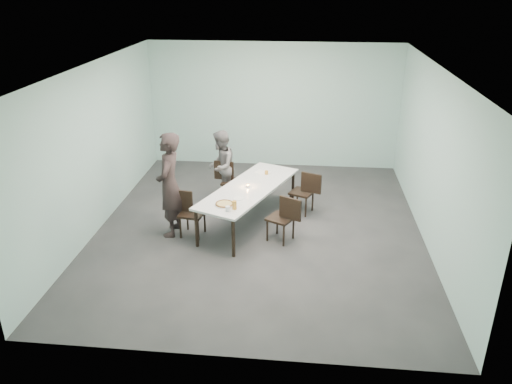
# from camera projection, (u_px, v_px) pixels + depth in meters

# --- Properties ---
(ground) EXTENTS (7.00, 7.00, 0.00)m
(ground) POSITION_uv_depth(u_px,v_px,m) (259.00, 228.00, 9.43)
(ground) COLOR #333335
(ground) RESTS_ON ground
(room_shell) EXTENTS (6.02, 7.02, 3.01)m
(room_shell) POSITION_uv_depth(u_px,v_px,m) (260.00, 124.00, 8.62)
(room_shell) COLOR #AAD6D0
(room_shell) RESTS_ON ground
(table) EXTENTS (1.81, 2.75, 0.75)m
(table) POSITION_uv_depth(u_px,v_px,m) (249.00, 190.00, 9.35)
(table) COLOR white
(table) RESTS_ON ground
(chair_near_left) EXTENTS (0.64, 0.48, 0.87)m
(chair_near_left) POSITION_uv_depth(u_px,v_px,m) (188.00, 210.00, 9.00)
(chair_near_left) COLOR black
(chair_near_left) RESTS_ON ground
(chair_far_left) EXTENTS (0.64, 0.48, 0.87)m
(chair_far_left) POSITION_uv_depth(u_px,v_px,m) (229.00, 178.00, 10.39)
(chair_far_left) COLOR black
(chair_far_left) RESTS_ON ground
(chair_near_right) EXTENTS (0.65, 0.57, 0.87)m
(chair_near_right) POSITION_uv_depth(u_px,v_px,m) (285.00, 216.00, 8.78)
(chair_near_right) COLOR black
(chair_near_right) RESTS_ON ground
(chair_far_right) EXTENTS (0.65, 0.55, 0.87)m
(chair_far_right) POSITION_uv_depth(u_px,v_px,m) (306.00, 190.00, 9.84)
(chair_far_right) COLOR black
(chair_far_right) RESTS_ON ground
(diner_near) EXTENTS (0.46, 0.70, 1.92)m
(diner_near) POSITION_uv_depth(u_px,v_px,m) (169.00, 185.00, 8.88)
(diner_near) COLOR black
(diner_near) RESTS_ON ground
(diner_far) EXTENTS (0.61, 0.76, 1.51)m
(diner_far) POSITION_uv_depth(u_px,v_px,m) (221.00, 166.00, 10.34)
(diner_far) COLOR slate
(diner_far) RESTS_ON ground
(pizza) EXTENTS (0.34, 0.34, 0.04)m
(pizza) POSITION_uv_depth(u_px,v_px,m) (225.00, 204.00, 8.60)
(pizza) COLOR white
(pizza) RESTS_ON table
(side_plate) EXTENTS (0.18, 0.18, 0.01)m
(side_plate) POSITION_uv_depth(u_px,v_px,m) (238.00, 199.00, 8.83)
(side_plate) COLOR white
(side_plate) RESTS_ON table
(beer_glass) EXTENTS (0.08, 0.08, 0.15)m
(beer_glass) POSITION_uv_depth(u_px,v_px,m) (234.00, 205.00, 8.42)
(beer_glass) COLOR #BD8029
(beer_glass) RESTS_ON table
(water_tumbler) EXTENTS (0.08, 0.08, 0.09)m
(water_tumbler) POSITION_uv_depth(u_px,v_px,m) (228.00, 209.00, 8.36)
(water_tumbler) COLOR silver
(water_tumbler) RESTS_ON table
(tealight) EXTENTS (0.06, 0.06, 0.05)m
(tealight) POSITION_uv_depth(u_px,v_px,m) (248.00, 186.00, 9.32)
(tealight) COLOR silver
(tealight) RESTS_ON table
(amber_tumbler) EXTENTS (0.07, 0.07, 0.08)m
(amber_tumbler) POSITION_uv_depth(u_px,v_px,m) (266.00, 173.00, 9.90)
(amber_tumbler) COLOR #BD8029
(amber_tumbler) RESTS_ON table
(menu) EXTENTS (0.36, 0.32, 0.01)m
(menu) POSITION_uv_depth(u_px,v_px,m) (263.00, 172.00, 10.02)
(menu) COLOR silver
(menu) RESTS_ON table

